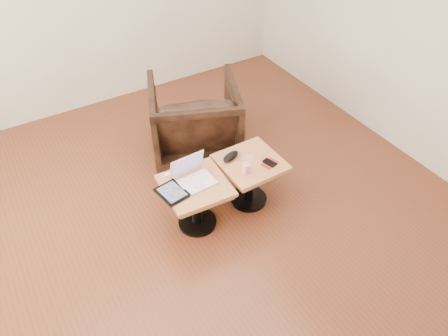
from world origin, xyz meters
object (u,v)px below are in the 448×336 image
striped_cup (246,168)px  side_table_right (250,171)px  side_table_left (196,194)px  armchair (195,119)px  laptop (193,177)px

striped_cup → side_table_right: bearing=41.6°
side_table_left → armchair: size_ratio=0.63×
side_table_right → armchair: (-0.07, 0.87, 0.04)m
side_table_left → side_table_right: (0.53, 0.01, 0.00)m
laptop → striped_cup: laptop is taller
side_table_left → striped_cup: striped_cup is taller
laptop → striped_cup: (0.41, -0.13, 0.00)m
side_table_left → side_table_right: same height
laptop → armchair: 0.96m
striped_cup → armchair: armchair is taller
side_table_left → side_table_right: bearing=4.5°
side_table_right → side_table_left: bearing=-179.7°
side_table_left → side_table_right: 0.53m
armchair → striped_cup: bearing=109.5°
laptop → armchair: bearing=58.2°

